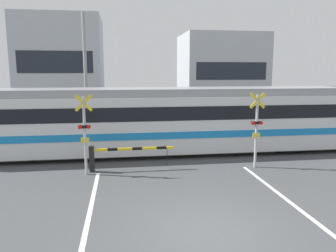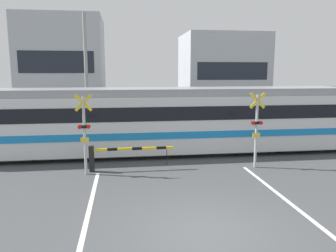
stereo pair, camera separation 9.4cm
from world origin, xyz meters
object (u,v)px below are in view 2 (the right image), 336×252
object	(u,v)px
commuter_train	(160,119)
crossing_signal_left	(84,131)
crossing_barrier_far	(198,127)
crossing_barrier_near	(113,154)
crossing_signal_right	(256,127)

from	to	relation	value
commuter_train	crossing_signal_left	distance (m)	4.53
crossing_barrier_far	crossing_signal_left	distance (m)	8.65
commuter_train	crossing_signal_left	world-z (taller)	commuter_train
crossing_barrier_near	crossing_signal_left	bearing A→B (deg)	-162.75
commuter_train	crossing_signal_right	xyz separation A→B (m)	(3.73, -3.09, 0.02)
crossing_barrier_far	crossing_signal_right	distance (m)	6.33
crossing_barrier_far	crossing_signal_left	size ratio (longest dim) A/B	1.08
crossing_barrier_far	crossing_signal_right	world-z (taller)	crossing_signal_right
commuter_train	crossing_barrier_near	world-z (taller)	commuter_train
crossing_barrier_near	crossing_signal_left	xyz separation A→B (m)	(-1.05, -0.33, 1.05)
crossing_barrier_near	commuter_train	bearing A→B (deg)	50.66
crossing_signal_left	crossing_barrier_far	bearing A→B (deg)	45.71
crossing_barrier_far	crossing_signal_right	xyz separation A→B (m)	(1.05, -6.15, 1.05)
commuter_train	crossing_signal_left	bearing A→B (deg)	-137.00
crossing_barrier_near	crossing_signal_right	bearing A→B (deg)	-3.11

